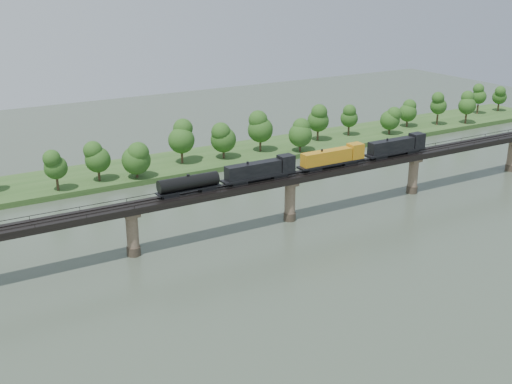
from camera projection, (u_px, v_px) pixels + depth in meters
ground at (369, 267)px, 132.57m from camera, size 400.00×400.00×0.00m
far_bank at (194, 161)px, 201.54m from camera, size 300.00×24.00×1.60m
bridge at (290, 199)px, 155.19m from camera, size 236.00×30.00×11.50m
bridge_superstructure at (290, 174)px, 153.09m from camera, size 220.00×4.90×0.75m
far_treeline at (175, 143)px, 191.32m from camera, size 289.06×17.54×13.60m
freight_train at (309, 162)px, 154.86m from camera, size 76.32×2.97×5.25m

